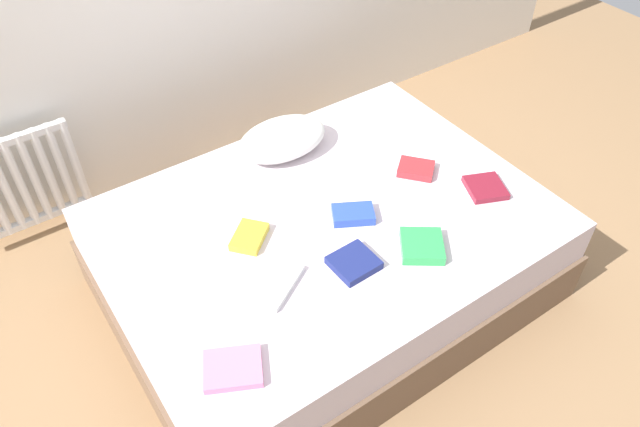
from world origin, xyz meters
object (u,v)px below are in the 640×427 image
(textbook_blue, at_px, (353,214))
(textbook_maroon, at_px, (485,188))
(textbook_pink, at_px, (233,368))
(textbook_white, at_px, (273,282))
(textbook_red, at_px, (416,169))
(textbook_green, at_px, (422,246))
(bed, at_px, (326,254))
(pillow, at_px, (282,139))
(radiator, at_px, (20,183))
(textbook_navy, at_px, (354,263))
(textbook_yellow, at_px, (249,237))

(textbook_blue, relative_size, textbook_maroon, 1.04)
(textbook_maroon, bearing_deg, textbook_pink, -149.69)
(textbook_white, height_order, textbook_red, textbook_red)
(textbook_white, xyz_separation_m, textbook_green, (0.63, -0.20, 0.01))
(textbook_white, bearing_deg, textbook_pink, -172.26)
(bed, relative_size, pillow, 4.21)
(textbook_maroon, bearing_deg, textbook_blue, -174.91)
(radiator, bearing_deg, pillow, -29.71)
(textbook_navy, bearing_deg, textbook_white, 160.76)
(radiator, bearing_deg, textbook_navy, -56.27)
(pillow, distance_m, textbook_yellow, 0.65)
(textbook_navy, bearing_deg, textbook_maroon, 0.35)
(textbook_green, bearing_deg, bed, 154.52)
(textbook_navy, relative_size, textbook_pink, 0.87)
(textbook_navy, bearing_deg, textbook_yellow, 125.11)
(radiator, height_order, textbook_green, radiator)
(textbook_red, distance_m, textbook_yellow, 0.91)
(textbook_blue, bearing_deg, pillow, 118.74)
(textbook_blue, xyz_separation_m, textbook_maroon, (0.63, -0.20, -0.01))
(textbook_green, bearing_deg, pillow, 133.27)
(radiator, xyz_separation_m, textbook_green, (1.30, -1.60, 0.15))
(textbook_yellow, height_order, textbook_maroon, textbook_yellow)
(textbook_yellow, bearing_deg, bed, -51.46)
(textbook_navy, bearing_deg, bed, 74.55)
(textbook_white, distance_m, textbook_navy, 0.35)
(textbook_pink, bearing_deg, textbook_blue, 51.75)
(textbook_blue, bearing_deg, bed, 170.90)
(textbook_green, xyz_separation_m, textbook_maroon, (0.51, 0.12, -0.01))
(radiator, relative_size, textbook_green, 3.32)
(textbook_yellow, bearing_deg, textbook_navy, -93.51)
(pillow, xyz_separation_m, textbook_green, (0.12, -0.93, -0.05))
(textbook_white, xyz_separation_m, textbook_navy, (0.33, -0.10, 0.01))
(radiator, height_order, pillow, radiator)
(bed, distance_m, textbook_blue, 0.30)
(textbook_navy, distance_m, textbook_maroon, 0.80)
(textbook_red, distance_m, textbook_blue, 0.46)
(radiator, distance_m, textbook_pink, 1.71)
(radiator, bearing_deg, textbook_maroon, -39.23)
(bed, bearing_deg, textbook_blue, -37.95)
(radiator, height_order, textbook_navy, radiator)
(bed, distance_m, textbook_green, 0.53)
(radiator, distance_m, textbook_blue, 1.74)
(radiator, height_order, textbook_maroon, radiator)
(textbook_pink, height_order, textbook_yellow, textbook_yellow)
(bed, relative_size, textbook_pink, 9.60)
(pillow, bearing_deg, textbook_white, -124.52)
(pillow, distance_m, textbook_red, 0.69)
(bed, height_order, textbook_yellow, textbook_yellow)
(textbook_red, bearing_deg, textbook_yellow, -133.94)
(textbook_blue, bearing_deg, textbook_yellow, -168.80)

